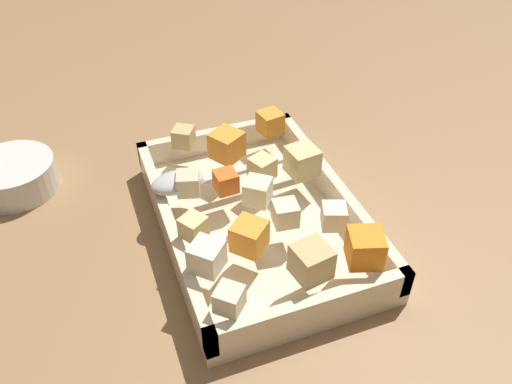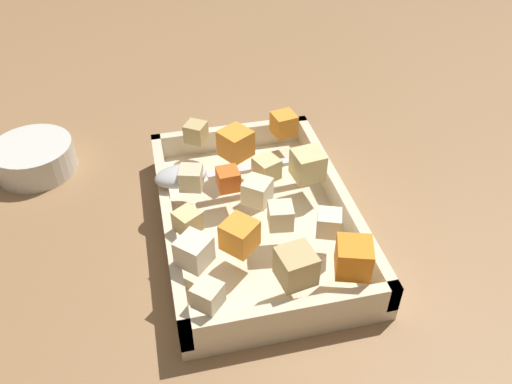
# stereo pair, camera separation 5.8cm
# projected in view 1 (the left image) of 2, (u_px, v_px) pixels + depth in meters

# --- Properties ---
(ground_plane) EXTENTS (4.00, 4.00, 0.00)m
(ground_plane) POSITION_uv_depth(u_px,v_px,m) (270.00, 238.00, 0.60)
(ground_plane) COLOR #936D47
(baking_dish) EXTENTS (0.31, 0.21, 0.05)m
(baking_dish) POSITION_uv_depth(u_px,v_px,m) (256.00, 220.00, 0.61)
(baking_dish) COLOR beige
(baking_dish) RESTS_ON ground_plane
(carrot_chunk_mid_right) EXTENTS (0.04, 0.04, 0.03)m
(carrot_chunk_mid_right) POSITION_uv_depth(u_px,v_px,m) (249.00, 236.00, 0.52)
(carrot_chunk_mid_right) COLOR orange
(carrot_chunk_mid_right) RESTS_ON baking_dish
(carrot_chunk_near_right) EXTENTS (0.03, 0.03, 0.03)m
(carrot_chunk_near_right) POSITION_uv_depth(u_px,v_px,m) (270.00, 122.00, 0.68)
(carrot_chunk_near_right) COLOR orange
(carrot_chunk_near_right) RESTS_ON baking_dish
(carrot_chunk_corner_ne) EXTENTS (0.04, 0.04, 0.03)m
(carrot_chunk_corner_ne) POSITION_uv_depth(u_px,v_px,m) (365.00, 248.00, 0.50)
(carrot_chunk_corner_ne) COLOR orange
(carrot_chunk_corner_ne) RESTS_ON baking_dish
(carrot_chunk_near_spoon) EXTENTS (0.03, 0.03, 0.02)m
(carrot_chunk_near_spoon) POSITION_uv_depth(u_px,v_px,m) (226.00, 181.00, 0.59)
(carrot_chunk_near_spoon) COLOR orange
(carrot_chunk_near_spoon) RESTS_ON baking_dish
(carrot_chunk_center) EXTENTS (0.05, 0.05, 0.03)m
(carrot_chunk_center) POSITION_uv_depth(u_px,v_px,m) (227.00, 145.00, 0.64)
(carrot_chunk_center) COLOR orange
(carrot_chunk_center) RESTS_ON baking_dish
(potato_chunk_front_center) EXTENTS (0.03, 0.03, 0.03)m
(potato_chunk_front_center) POSITION_uv_depth(u_px,v_px,m) (285.00, 213.00, 0.55)
(potato_chunk_front_center) COLOR beige
(potato_chunk_front_center) RESTS_ON baking_dish
(potato_chunk_far_left) EXTENTS (0.03, 0.03, 0.03)m
(potato_chunk_far_left) POSITION_uv_depth(u_px,v_px,m) (262.00, 168.00, 0.61)
(potato_chunk_far_left) COLOR #E0CC89
(potato_chunk_far_left) RESTS_ON baking_dish
(potato_chunk_rim_edge) EXTENTS (0.03, 0.03, 0.02)m
(potato_chunk_rim_edge) POSITION_uv_depth(u_px,v_px,m) (184.00, 137.00, 0.66)
(potato_chunk_rim_edge) COLOR tan
(potato_chunk_rim_edge) RESTS_ON baking_dish
(potato_chunk_back_center) EXTENTS (0.03, 0.03, 0.02)m
(potato_chunk_back_center) POSITION_uv_depth(u_px,v_px,m) (188.00, 183.00, 0.59)
(potato_chunk_back_center) COLOR beige
(potato_chunk_back_center) RESTS_ON baking_dish
(potato_chunk_heap_side) EXTENTS (0.03, 0.03, 0.02)m
(potato_chunk_heap_side) POSITION_uv_depth(u_px,v_px,m) (229.00, 299.00, 0.46)
(potato_chunk_heap_side) COLOR beige
(potato_chunk_heap_side) RESTS_ON baking_dish
(potato_chunk_near_left) EXTENTS (0.04, 0.04, 0.03)m
(potato_chunk_near_left) POSITION_uv_depth(u_px,v_px,m) (311.00, 261.00, 0.49)
(potato_chunk_near_left) COLOR tan
(potato_chunk_near_left) RESTS_ON baking_dish
(potato_chunk_corner_sw) EXTENTS (0.03, 0.03, 0.02)m
(potato_chunk_corner_sw) POSITION_uv_depth(u_px,v_px,m) (193.00, 227.00, 0.53)
(potato_chunk_corner_sw) COLOR #E0CC89
(potato_chunk_corner_sw) RESTS_ON baking_dish
(potato_chunk_corner_se) EXTENTS (0.04, 0.04, 0.03)m
(potato_chunk_corner_se) POSITION_uv_depth(u_px,v_px,m) (302.00, 161.00, 0.61)
(potato_chunk_corner_se) COLOR #E0CC89
(potato_chunk_corner_se) RESTS_ON baking_dish
(potato_chunk_heap_top) EXTENTS (0.04, 0.04, 0.03)m
(potato_chunk_heap_top) POSITION_uv_depth(u_px,v_px,m) (258.00, 191.00, 0.57)
(potato_chunk_heap_top) COLOR beige
(potato_chunk_heap_top) RESTS_ON baking_dish
(parsnip_chunk_mid_left) EXTENTS (0.03, 0.03, 0.02)m
(parsnip_chunk_mid_left) POSITION_uv_depth(u_px,v_px,m) (334.00, 216.00, 0.55)
(parsnip_chunk_mid_left) COLOR silver
(parsnip_chunk_mid_left) RESTS_ON baking_dish
(parsnip_chunk_corner_nw) EXTENTS (0.04, 0.04, 0.03)m
(parsnip_chunk_corner_nw) POSITION_uv_depth(u_px,v_px,m) (207.00, 257.00, 0.50)
(parsnip_chunk_corner_nw) COLOR silver
(parsnip_chunk_corner_nw) RESTS_ON baking_dish
(serving_spoon) EXTENTS (0.04, 0.20, 0.02)m
(serving_spoon) POSITION_uv_depth(u_px,v_px,m) (189.00, 180.00, 0.60)
(serving_spoon) COLOR silver
(serving_spoon) RESTS_ON baking_dish
(small_prep_bowl) EXTENTS (0.10, 0.10, 0.04)m
(small_prep_bowl) POSITION_uv_depth(u_px,v_px,m) (14.00, 176.00, 0.66)
(small_prep_bowl) COLOR silver
(small_prep_bowl) RESTS_ON ground_plane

